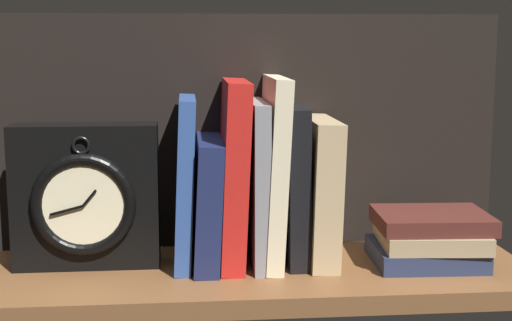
{
  "coord_description": "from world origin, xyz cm",
  "views": [
    {
      "loc": [
        -9.74,
        -97.64,
        30.71
      ],
      "look_at": [
        -0.19,
        3.22,
        14.24
      ],
      "focal_mm": 52.47,
      "sensor_mm": 36.0,
      "label": 1
    }
  ],
  "objects": [
    {
      "name": "book_blue_modern",
      "position": [
        -9.97,
        3.22,
        11.49
      ],
      "size": [
        3.18,
        14.23,
        23.06
      ],
      "primitive_type": "cube",
      "rotation": [
        0.0,
        0.04,
        0.0
      ],
      "color": "#2D4C8E",
      "rests_on": "ground_plane"
    },
    {
      "name": "book_tan_shortstories",
      "position": [
        8.67,
        3.22,
        9.94
      ],
      "size": [
        4.32,
        15.78,
        19.97
      ],
      "primitive_type": "cube",
      "rotation": [
        0.0,
        0.03,
        0.0
      ],
      "color": "tan",
      "rests_on": "ground_plane"
    },
    {
      "name": "ground_plane",
      "position": [
        0.0,
        0.0,
        -1.25
      ],
      "size": [
        73.69,
        25.6,
        2.5
      ],
      "primitive_type": "cube",
      "color": "brown"
    },
    {
      "name": "book_navy_bierce",
      "position": [
        -6.91,
        3.22,
        8.65
      ],
      "size": [
        4.22,
        16.75,
        17.44
      ],
      "primitive_type": "cube",
      "rotation": [
        0.0,
        0.05,
        0.0
      ],
      "color": "#192147",
      "rests_on": "ground_plane"
    },
    {
      "name": "book_black_skeptic",
      "position": [
        5.05,
        3.22,
        10.85
      ],
      "size": [
        3.05,
        13.69,
        21.73
      ],
      "primitive_type": "cube",
      "rotation": [
        0.0,
        -0.01,
        0.0
      ],
      "color": "black",
      "rests_on": "ground_plane"
    },
    {
      "name": "book_cream_twain",
      "position": [
        2.16,
        3.22,
        12.83
      ],
      "size": [
        3.57,
        16.36,
        25.75
      ],
      "primitive_type": "cube",
      "rotation": [
        0.0,
        0.05,
        0.0
      ],
      "color": "beige",
      "rests_on": "ground_plane"
    },
    {
      "name": "book_gray_chess",
      "position": [
        -0.37,
        3.22,
        11.2
      ],
      "size": [
        2.14,
        15.96,
        22.41
      ],
      "primitive_type": "cube",
      "rotation": [
        0.0,
        -0.0,
        0.0
      ],
      "color": "gray",
      "rests_on": "ground_plane"
    },
    {
      "name": "framed_clock",
      "position": [
        -23.31,
        2.69,
        9.67
      ],
      "size": [
        19.51,
        6.94,
        19.51
      ],
      "color": "black",
      "rests_on": "ground_plane"
    },
    {
      "name": "book_stack_side",
      "position": [
        23.59,
        -0.01,
        3.55
      ],
      "size": [
        16.13,
        14.36,
        7.14
      ],
      "color": "#232D4C",
      "rests_on": "ground_plane"
    },
    {
      "name": "book_red_requiem",
      "position": [
        -3.33,
        3.22,
        12.6
      ],
      "size": [
        4.3,
        15.77,
        25.32
      ],
      "primitive_type": "cube",
      "rotation": [
        0.0,
        0.04,
        0.0
      ],
      "color": "red",
      "rests_on": "ground_plane"
    },
    {
      "name": "back_panel",
      "position": [
        0.0,
        12.2,
        17.17
      ],
      "size": [
        73.69,
        1.2,
        34.35
      ],
      "primitive_type": "cube",
      "color": "black",
      "rests_on": "ground_plane"
    }
  ]
}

